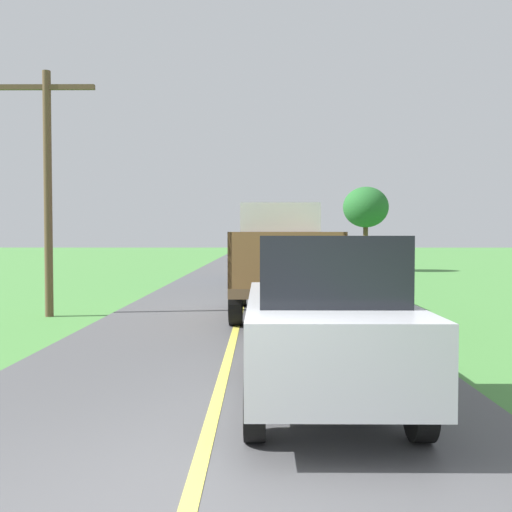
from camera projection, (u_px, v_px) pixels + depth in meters
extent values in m
cube|color=#2D2D30|center=(282.00, 290.00, 13.75)|extent=(0.90, 5.51, 0.24)
cube|color=brown|center=(282.00, 282.00, 13.74)|extent=(2.30, 5.80, 0.20)
cube|color=silver|center=(279.00, 239.00, 15.66)|extent=(2.10, 1.90, 1.90)
cube|color=black|center=(278.00, 227.00, 16.60)|extent=(1.79, 0.02, 0.76)
cube|color=brown|center=(234.00, 257.00, 12.75)|extent=(0.08, 3.85, 1.10)
cube|color=brown|center=(333.00, 257.00, 12.74)|extent=(0.08, 3.85, 1.10)
cube|color=brown|center=(287.00, 260.00, 10.86)|extent=(2.30, 0.08, 1.10)
cube|color=brown|center=(280.00, 254.00, 14.63)|extent=(2.30, 0.08, 1.10)
cylinder|color=black|center=(241.00, 288.00, 15.56)|extent=(0.28, 1.00, 1.00)
cylinder|color=black|center=(317.00, 288.00, 15.54)|extent=(0.28, 1.00, 1.00)
cylinder|color=black|center=(236.00, 302.00, 12.17)|extent=(0.28, 1.00, 1.00)
cylinder|color=black|center=(333.00, 302.00, 12.15)|extent=(0.28, 1.00, 1.00)
ellipsoid|color=#A7BD1F|center=(307.00, 270.00, 14.29)|extent=(0.60, 0.55, 0.41)
ellipsoid|color=#A9BD2C|center=(279.00, 259.00, 13.66)|extent=(0.56, 0.66, 0.50)
ellipsoid|color=#9BBB1E|center=(307.00, 257.00, 14.07)|extent=(0.46, 0.55, 0.39)
ellipsoid|color=#AFC61C|center=(269.00, 269.00, 14.37)|extent=(0.42, 0.49, 0.50)
ellipsoid|color=#A3C726|center=(273.00, 244.00, 13.28)|extent=(0.54, 0.65, 0.42)
ellipsoid|color=#ABB92D|center=(256.00, 269.00, 14.22)|extent=(0.41, 0.37, 0.48)
cube|color=#2D2D30|center=(268.00, 267.00, 24.09)|extent=(0.90, 5.51, 0.24)
cube|color=brown|center=(268.00, 263.00, 24.08)|extent=(2.30, 5.80, 0.20)
cube|color=#1E479E|center=(267.00, 238.00, 25.99)|extent=(2.10, 1.90, 1.90)
cube|color=black|center=(267.00, 231.00, 26.93)|extent=(1.78, 0.02, 0.76)
cube|color=#2D517F|center=(241.00, 248.00, 23.09)|extent=(0.08, 3.85, 1.10)
cube|color=#2D517F|center=(295.00, 248.00, 23.07)|extent=(0.08, 3.85, 1.10)
cube|color=#2D517F|center=(269.00, 249.00, 21.20)|extent=(2.30, 0.08, 1.10)
cube|color=#2D517F|center=(268.00, 247.00, 24.97)|extent=(2.30, 0.08, 1.10)
cylinder|color=black|center=(245.00, 267.00, 25.89)|extent=(0.28, 1.00, 1.00)
cylinder|color=black|center=(290.00, 267.00, 25.88)|extent=(0.28, 1.00, 1.00)
cylinder|color=black|center=(242.00, 272.00, 22.50)|extent=(0.28, 1.00, 1.00)
cylinder|color=black|center=(295.00, 272.00, 22.49)|extent=(0.28, 1.00, 1.00)
ellipsoid|color=gold|center=(287.00, 259.00, 21.48)|extent=(0.55, 0.54, 0.50)
ellipsoid|color=#A6C725|center=(275.00, 250.00, 21.51)|extent=(0.58, 0.69, 0.50)
ellipsoid|color=#9CBA34|center=(249.00, 249.00, 23.80)|extent=(0.43, 0.51, 0.50)
ellipsoid|color=#A1C72C|center=(258.00, 257.00, 24.33)|extent=(0.54, 0.61, 0.49)
ellipsoid|color=#A5BC1C|center=(258.00, 249.00, 23.10)|extent=(0.40, 0.50, 0.44)
ellipsoid|color=gold|center=(271.00, 242.00, 22.28)|extent=(0.49, 0.60, 0.41)
ellipsoid|color=#A6BC1D|center=(284.00, 250.00, 22.78)|extent=(0.57, 0.59, 0.49)
ellipsoid|color=#B4CD30|center=(258.00, 258.00, 22.05)|extent=(0.51, 0.51, 0.37)
cylinder|color=brown|center=(48.00, 195.00, 13.97)|extent=(0.20, 0.20, 6.06)
cube|color=brown|center=(47.00, 87.00, 13.88)|extent=(2.37, 0.12, 0.12)
cylinder|color=#4C3823|center=(365.00, 248.00, 32.57)|extent=(0.28, 0.28, 2.65)
ellipsoid|color=#236028|center=(366.00, 207.00, 32.49)|extent=(2.60, 2.60, 2.34)
cube|color=#B7BABF|center=(322.00, 331.00, 6.52)|extent=(1.70, 4.10, 0.80)
cube|color=black|center=(325.00, 267.00, 6.30)|extent=(1.44, 2.05, 0.70)
cylinder|color=black|center=(257.00, 351.00, 7.82)|extent=(0.20, 0.64, 0.64)
cylinder|color=black|center=(368.00, 352.00, 7.80)|extent=(0.20, 0.64, 0.64)
cylinder|color=black|center=(255.00, 407.00, 5.28)|extent=(0.20, 0.64, 0.64)
cylinder|color=black|center=(420.00, 407.00, 5.26)|extent=(0.20, 0.64, 0.64)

